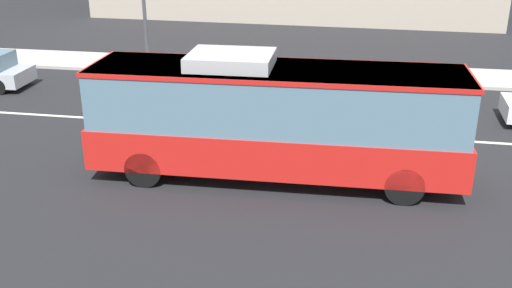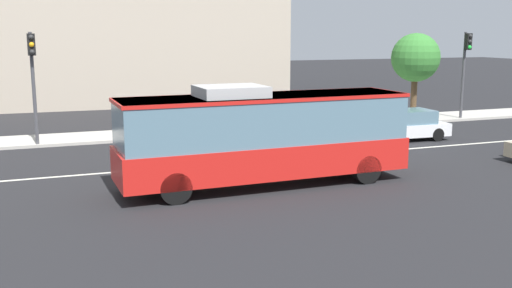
% 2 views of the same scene
% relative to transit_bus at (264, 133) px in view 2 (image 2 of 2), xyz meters
% --- Properties ---
extents(ground_plane, '(160.00, 160.00, 0.00)m').
position_rel_transit_bus_xyz_m(ground_plane, '(2.29, 3.69, -1.81)').
color(ground_plane, black).
extents(sidewalk_kerb, '(80.00, 3.01, 0.14)m').
position_rel_transit_bus_xyz_m(sidewalk_kerb, '(2.29, 11.29, -1.74)').
color(sidewalk_kerb, '#B2ADA3').
rests_on(sidewalk_kerb, ground_plane).
extents(lane_centre_line, '(76.00, 0.16, 0.01)m').
position_rel_transit_bus_xyz_m(lane_centre_line, '(2.29, 3.69, -1.80)').
color(lane_centre_line, silver).
rests_on(lane_centre_line, ground_plane).
extents(transit_bus, '(10.06, 2.74, 3.46)m').
position_rel_transit_bus_xyz_m(transit_bus, '(0.00, 0.00, 0.00)').
color(transit_bus, red).
rests_on(transit_bus, ground_plane).
extents(sedan_white, '(4.57, 1.98, 1.46)m').
position_rel_transit_bus_xyz_m(sedan_white, '(9.50, 5.75, -1.09)').
color(sedan_white, white).
rests_on(sedan_white, ground_plane).
extents(traffic_light_near_corner, '(0.34, 0.62, 5.20)m').
position_rel_transit_bus_xyz_m(traffic_light_near_corner, '(-7.25, 9.90, 1.75)').
color(traffic_light_near_corner, '#47474C').
rests_on(traffic_light_near_corner, ground_plane).
extents(traffic_light_mid_block, '(0.33, 0.62, 5.20)m').
position_rel_transit_bus_xyz_m(traffic_light_mid_block, '(16.60, 10.07, 1.75)').
color(traffic_light_mid_block, '#47474C').
rests_on(traffic_light_mid_block, ground_plane).
extents(street_tree_kerbside_left, '(2.89, 2.89, 5.15)m').
position_rel_transit_bus_xyz_m(street_tree_kerbside_left, '(14.17, 11.58, 1.86)').
color(street_tree_kerbside_left, '#4C3823').
rests_on(street_tree_kerbside_left, ground_plane).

